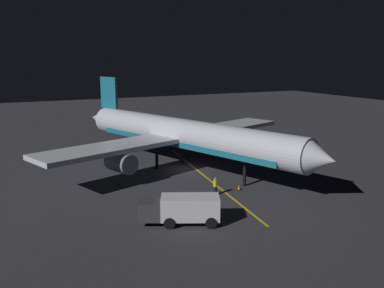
{
  "coord_description": "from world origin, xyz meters",
  "views": [
    {
      "loc": [
        19.95,
        43.31,
        13.06
      ],
      "look_at": [
        0.0,
        2.0,
        3.5
      ],
      "focal_mm": 38.93,
      "sensor_mm": 36.0,
      "label": 1
    }
  ],
  "objects_px": {
    "baggage_truck": "(182,209)",
    "catering_truck": "(290,157)",
    "traffic_cone_near_left": "(239,187)",
    "airliner": "(181,135)",
    "ground_crew_worker": "(215,186)",
    "traffic_cone_under_wing": "(164,206)",
    "traffic_cone_near_right": "(118,182)"
  },
  "relations": [
    {
      "from": "baggage_truck",
      "to": "catering_truck",
      "type": "relative_size",
      "value": 1.22
    },
    {
      "from": "traffic_cone_near_left",
      "to": "airliner",
      "type": "bearing_deg",
      "value": -79.01
    },
    {
      "from": "baggage_truck",
      "to": "ground_crew_worker",
      "type": "xyz_separation_m",
      "value": [
        -5.82,
        -5.09,
        -0.32
      ]
    },
    {
      "from": "airliner",
      "to": "traffic_cone_under_wing",
      "type": "relative_size",
      "value": 67.88
    },
    {
      "from": "traffic_cone_near_left",
      "to": "baggage_truck",
      "type": "bearing_deg",
      "value": 31.74
    },
    {
      "from": "catering_truck",
      "to": "traffic_cone_near_right",
      "type": "bearing_deg",
      "value": -6.13
    },
    {
      "from": "ground_crew_worker",
      "to": "traffic_cone_under_wing",
      "type": "relative_size",
      "value": 3.16
    },
    {
      "from": "airliner",
      "to": "traffic_cone_under_wing",
      "type": "bearing_deg",
      "value": 59.34
    },
    {
      "from": "traffic_cone_near_right",
      "to": "ground_crew_worker",
      "type": "bearing_deg",
      "value": 135.15
    },
    {
      "from": "airliner",
      "to": "baggage_truck",
      "type": "distance_m",
      "value": 17.01
    },
    {
      "from": "airliner",
      "to": "catering_truck",
      "type": "relative_size",
      "value": 6.81
    },
    {
      "from": "baggage_truck",
      "to": "ground_crew_worker",
      "type": "height_order",
      "value": "baggage_truck"
    },
    {
      "from": "traffic_cone_under_wing",
      "to": "traffic_cone_near_left",
      "type": "bearing_deg",
      "value": -168.99
    },
    {
      "from": "ground_crew_worker",
      "to": "traffic_cone_near_right",
      "type": "relative_size",
      "value": 3.16
    },
    {
      "from": "baggage_truck",
      "to": "ground_crew_worker",
      "type": "bearing_deg",
      "value": -138.84
    },
    {
      "from": "airliner",
      "to": "ground_crew_worker",
      "type": "bearing_deg",
      "value": 84.4
    },
    {
      "from": "traffic_cone_under_wing",
      "to": "ground_crew_worker",
      "type": "bearing_deg",
      "value": -166.69
    },
    {
      "from": "traffic_cone_under_wing",
      "to": "catering_truck",
      "type": "bearing_deg",
      "value": -160.77
    },
    {
      "from": "catering_truck",
      "to": "traffic_cone_near_right",
      "type": "distance_m",
      "value": 20.85
    },
    {
      "from": "catering_truck",
      "to": "traffic_cone_under_wing",
      "type": "bearing_deg",
      "value": 19.23
    },
    {
      "from": "baggage_truck",
      "to": "traffic_cone_near_left",
      "type": "relative_size",
      "value": 12.18
    },
    {
      "from": "airliner",
      "to": "traffic_cone_near_left",
      "type": "height_order",
      "value": "airliner"
    },
    {
      "from": "baggage_truck",
      "to": "traffic_cone_under_wing",
      "type": "distance_m",
      "value": 3.82
    },
    {
      "from": "airliner",
      "to": "baggage_truck",
      "type": "height_order",
      "value": "airliner"
    },
    {
      "from": "airliner",
      "to": "catering_truck",
      "type": "xyz_separation_m",
      "value": [
        -12.18,
        4.96,
        -2.85
      ]
    },
    {
      "from": "catering_truck",
      "to": "traffic_cone_under_wing",
      "type": "relative_size",
      "value": 9.97
    },
    {
      "from": "traffic_cone_under_wing",
      "to": "airliner",
      "type": "bearing_deg",
      "value": -120.66
    },
    {
      "from": "airliner",
      "to": "catering_truck",
      "type": "height_order",
      "value": "airliner"
    },
    {
      "from": "baggage_truck",
      "to": "traffic_cone_near_left",
      "type": "bearing_deg",
      "value": -148.26
    },
    {
      "from": "baggage_truck",
      "to": "airliner",
      "type": "bearing_deg",
      "value": -114.03
    },
    {
      "from": "catering_truck",
      "to": "baggage_truck",
      "type": "bearing_deg",
      "value": 28.57
    },
    {
      "from": "baggage_truck",
      "to": "traffic_cone_near_right",
      "type": "bearing_deg",
      "value": -82.3
    }
  ]
}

